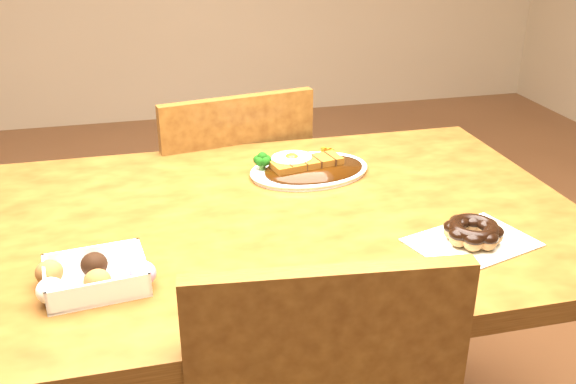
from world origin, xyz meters
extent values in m
cube|color=#4C280F|center=(0.00, 0.00, 0.73)|extent=(1.20, 0.80, 0.04)
cylinder|color=#4C280F|center=(-0.54, 0.34, 0.35)|extent=(0.06, 0.06, 0.71)
cylinder|color=#4C280F|center=(0.54, 0.34, 0.35)|extent=(0.06, 0.06, 0.71)
cube|color=#4C280F|center=(-0.04, 0.60, 0.43)|extent=(0.49, 0.49, 0.04)
cylinder|color=#4C280F|center=(0.10, 0.80, 0.21)|extent=(0.04, 0.04, 0.41)
cylinder|color=#4C280F|center=(-0.23, 0.74, 0.21)|extent=(0.04, 0.04, 0.41)
cylinder|color=#4C280F|center=(0.16, 0.46, 0.21)|extent=(0.04, 0.04, 0.41)
cylinder|color=#4C280F|center=(-0.17, 0.40, 0.21)|extent=(0.04, 0.04, 0.41)
cube|color=#4C280F|center=(0.00, 0.41, 0.67)|extent=(0.40, 0.10, 0.40)
ellipsoid|color=white|center=(0.12, 0.18, 0.76)|extent=(0.29, 0.22, 0.01)
ellipsoid|color=black|center=(0.13, 0.17, 0.76)|extent=(0.24, 0.19, 0.01)
cube|color=#6B380C|center=(0.11, 0.18, 0.77)|extent=(0.17, 0.09, 0.02)
ellipsoid|color=white|center=(0.08, 0.20, 0.78)|extent=(0.10, 0.09, 0.01)
ellipsoid|color=#FFB214|center=(0.08, 0.20, 0.79)|extent=(0.03, 0.03, 0.02)
cube|color=white|center=(-0.33, -0.18, 0.77)|extent=(0.17, 0.14, 0.04)
ellipsoid|color=beige|center=(-0.40, -0.22, 0.77)|extent=(0.04, 0.04, 0.04)
ellipsoid|color=brown|center=(-0.33, -0.21, 0.77)|extent=(0.04, 0.04, 0.04)
ellipsoid|color=pink|center=(-0.26, -0.20, 0.77)|extent=(0.04, 0.04, 0.04)
ellipsoid|color=brown|center=(-0.40, -0.17, 0.77)|extent=(0.04, 0.04, 0.04)
ellipsoid|color=black|center=(-0.34, -0.16, 0.77)|extent=(0.04, 0.04, 0.04)
cube|color=silver|center=(0.32, -0.20, 0.75)|extent=(0.25, 0.20, 0.00)
torus|color=olive|center=(0.32, -0.20, 0.77)|extent=(0.13, 0.13, 0.03)
torus|color=black|center=(0.32, -0.20, 0.78)|extent=(0.11, 0.11, 0.02)
camera|label=1|loc=(-0.24, -1.10, 1.31)|focal=40.00mm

